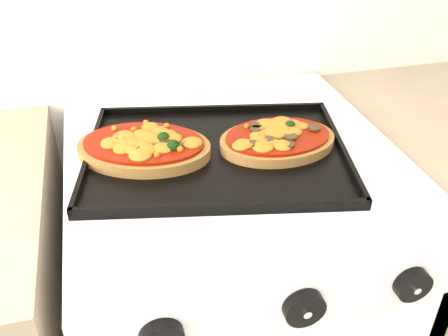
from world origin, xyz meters
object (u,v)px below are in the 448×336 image
object	(u,v)px
pizza_left	(144,146)
baking_tray	(217,152)
stove	(231,317)
pizza_right	(277,139)

from	to	relation	value
pizza_left	baking_tray	bearing A→B (deg)	-12.90
stove	baking_tray	distance (m)	0.47
baking_tray	pizza_right	world-z (taller)	pizza_right
baking_tray	pizza_left	world-z (taller)	pizza_left
stove	baking_tray	size ratio (longest dim) A/B	2.02
stove	baking_tray	xyz separation A→B (m)	(-0.04, -0.02, 0.47)
stove	pizza_right	bearing A→B (deg)	-17.16
pizza_right	stove	bearing A→B (deg)	162.84
pizza_right	baking_tray	bearing A→B (deg)	177.45
baking_tray	stove	bearing A→B (deg)	39.34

